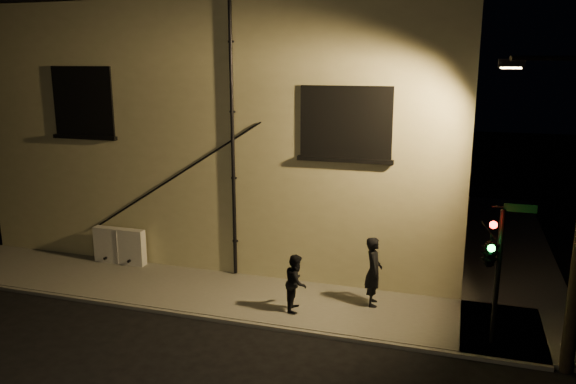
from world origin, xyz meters
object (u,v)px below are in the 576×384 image
(pedestrian_b, at_px, (296,282))
(traffic_signal, at_px, (491,251))
(pedestrian_a, at_px, (373,271))
(utility_cabinet, at_px, (120,246))

(pedestrian_b, distance_m, traffic_signal, 5.03)
(pedestrian_a, height_order, traffic_signal, traffic_signal)
(pedestrian_a, relative_size, traffic_signal, 0.56)
(traffic_signal, bearing_deg, pedestrian_b, 174.27)
(pedestrian_b, bearing_deg, traffic_signal, -104.06)
(pedestrian_a, distance_m, traffic_signal, 3.46)
(utility_cabinet, relative_size, pedestrian_b, 1.17)
(pedestrian_b, relative_size, traffic_signal, 0.45)
(utility_cabinet, bearing_deg, pedestrian_b, -14.31)
(pedestrian_a, height_order, pedestrian_b, pedestrian_a)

